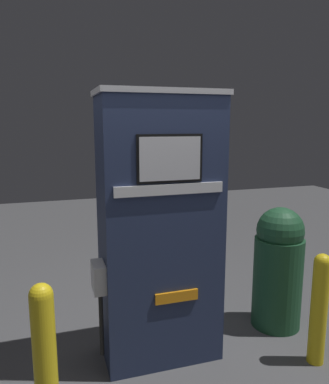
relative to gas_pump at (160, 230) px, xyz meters
The scene contains 5 objects.
ground_plane 1.10m from the gas_pump, 89.43° to the right, with size 14.00×14.00×0.00m, color #4C4C4F.
gas_pump is the anchor object (origin of this frame).
safety_bollard 1.22m from the gas_pump, 144.67° to the right, with size 0.14×0.14×1.01m.
trash_bin 1.28m from the gas_pump, ahead, with size 0.45×0.45×1.15m.
safety_bollard_far 1.39m from the gas_pump, 23.04° to the right, with size 0.13×0.13×0.92m.
Camera 1 is at (-0.82, -2.49, 1.90)m, focal length 35.00 mm.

